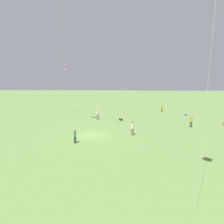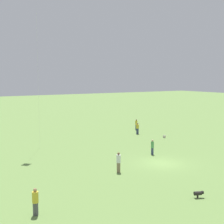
# 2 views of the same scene
# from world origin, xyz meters

# --- Properties ---
(ground_plane) EXTENTS (240.00, 240.00, 0.00)m
(ground_plane) POSITION_xyz_m (0.00, 0.00, 0.00)
(ground_plane) COLOR #6B8E47
(person_0) EXTENTS (0.37, 0.37, 1.77)m
(person_0) POSITION_xyz_m (3.32, -1.43, 0.90)
(person_0) COLOR #333D5B
(person_0) RESTS_ON ground_plane
(person_1) EXTENTS (0.54, 0.54, 1.81)m
(person_1) POSITION_xyz_m (-5.00, 15.04, 0.90)
(person_1) COLOR #4C4C51
(person_1) RESTS_ON ground_plane
(person_2) EXTENTS (0.49, 0.49, 1.81)m
(person_2) POSITION_xyz_m (-18.99, 13.46, 0.91)
(person_2) COLOR #847056
(person_2) RESTS_ON ground_plane
(person_3) EXTENTS (0.53, 0.53, 1.92)m
(person_3) POSITION_xyz_m (-0.22, 5.51, 0.96)
(person_3) COLOR #847056
(person_3) RESTS_ON ground_plane
(person_6) EXTENTS (0.57, 0.57, 1.89)m
(person_6) POSITION_xyz_m (-9.70, -0.65, 0.93)
(person_6) COLOR #847056
(person_6) RESTS_ON ground_plane
(kite_2) EXTENTS (0.83, 0.82, 10.03)m
(kite_2) POSITION_xyz_m (-16.86, -9.02, 9.22)
(kite_2) COLOR #E54C99
(kite_2) RESTS_ON ground_plane
(dog_0) EXTENTS (0.51, 0.78, 0.53)m
(dog_0) POSITION_xyz_m (-8.58, 3.81, 0.35)
(dog_0) COLOR black
(dog_0) RESTS_ON ground_plane
(dog_1) EXTENTS (0.58, 0.83, 0.58)m
(dog_1) POSITION_xyz_m (-6.91, 21.20, 0.39)
(dog_1) COLOR tan
(dog_1) RESTS_ON ground_plane
(picnic_bag_0) EXTENTS (0.39, 0.46, 0.36)m
(picnic_bag_0) POSITION_xyz_m (-14.76, 17.62, 0.18)
(picnic_bag_0) COLOR #33518C
(picnic_bag_0) RESTS_ON ground_plane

